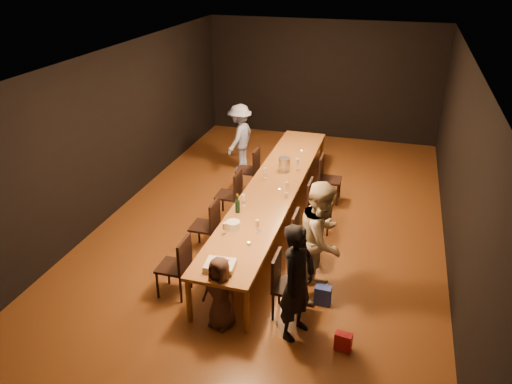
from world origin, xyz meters
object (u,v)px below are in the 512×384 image
(chair_right_1, at_px, (307,241))
(chair_right_2, at_px, (320,206))
(ice_bucket, at_px, (284,164))
(table, at_px, (273,188))
(man_blue, at_px, (240,137))
(champagne_bottle, at_px, (238,203))
(chair_left_2, at_px, (228,194))
(woman_tan, at_px, (321,240))
(chair_left_0, at_px, (173,266))
(chair_left_3, at_px, (247,170))
(woman_birthday, at_px, (297,282))
(chair_right_0, at_px, (290,286))
(birthday_cake, at_px, (220,266))
(child, at_px, (220,293))
(chair_right_3, at_px, (330,179))
(chair_left_1, at_px, (204,226))
(plate_stack, at_px, (233,225))

(chair_right_1, height_order, chair_right_2, same)
(ice_bucket, bearing_deg, table, -91.32)
(man_blue, height_order, champagne_bottle, man_blue)
(table, distance_m, chair_left_2, 0.88)
(woman_tan, relative_size, champagne_bottle, 5.42)
(chair_right_2, height_order, man_blue, man_blue)
(chair_right_1, height_order, ice_bucket, ice_bucket)
(chair_right_1, distance_m, chair_left_0, 2.08)
(chair_left_3, xyz_separation_m, woman_birthday, (1.86, -3.94, 0.34))
(chair_right_0, relative_size, chair_right_1, 1.00)
(ice_bucket, bearing_deg, birthday_cake, -90.88)
(chair_right_0, bearing_deg, chair_left_3, -154.72)
(chair_right_0, distance_m, chair_right_2, 2.40)
(chair_right_0, xyz_separation_m, chair_left_0, (-1.70, 0.00, 0.00))
(woman_birthday, relative_size, man_blue, 1.08)
(child, bearing_deg, champagne_bottle, 119.12)
(chair_right_3, distance_m, chair_left_0, 3.98)
(chair_right_3, bearing_deg, chair_right_1, -0.00)
(chair_left_3, height_order, champagne_bottle, champagne_bottle)
(woman_birthday, relative_size, child, 1.53)
(chair_left_0, bearing_deg, chair_right_1, -54.78)
(chair_right_3, height_order, chair_left_3, same)
(chair_right_2, xyz_separation_m, chair_left_3, (-1.70, 1.20, 0.00))
(woman_birthday, bearing_deg, chair_right_3, 22.62)
(chair_right_0, bearing_deg, champagne_bottle, -138.31)
(chair_left_1, distance_m, chair_left_2, 1.20)
(chair_right_3, xyz_separation_m, chair_left_1, (-1.70, -2.40, 0.00))
(ice_bucket, bearing_deg, woman_birthday, -74.11)
(table, xyz_separation_m, chair_left_2, (-0.85, 0.00, -0.24))
(chair_left_0, relative_size, woman_tan, 0.53)
(chair_right_2, bearing_deg, child, -15.92)
(woman_tan, bearing_deg, man_blue, 44.33)
(chair_left_2, xyz_separation_m, woman_birthday, (1.86, -2.74, 0.34))
(birthday_cake, relative_size, champagne_bottle, 1.28)
(birthday_cake, bearing_deg, chair_right_2, 66.46)
(champagne_bottle, bearing_deg, chair_left_2, 116.39)
(woman_tan, relative_size, ice_bucket, 7.32)
(chair_right_3, xyz_separation_m, woman_tan, (0.30, -2.97, 0.41))
(chair_left_1, bearing_deg, champagne_bottle, -80.64)
(child, bearing_deg, woman_tan, 62.92)
(chair_right_2, bearing_deg, chair_right_3, 180.00)
(chair_right_0, distance_m, chair_right_1, 1.20)
(chair_left_1, relative_size, birthday_cake, 2.25)
(chair_left_1, xyz_separation_m, ice_bucket, (0.87, 1.96, 0.40))
(child, bearing_deg, ice_bucket, 108.66)
(birthday_cake, bearing_deg, plate_stack, 94.15)
(chair_right_1, relative_size, man_blue, 0.63)
(plate_stack, bearing_deg, chair_right_2, 56.94)
(champagne_bottle, relative_size, ice_bucket, 1.35)
(chair_right_1, bearing_deg, woman_birthday, 6.10)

